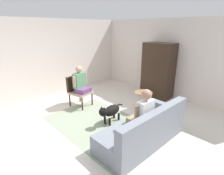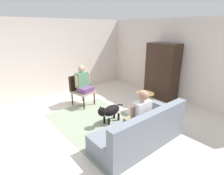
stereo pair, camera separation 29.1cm
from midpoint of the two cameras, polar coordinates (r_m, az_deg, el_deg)
ground_plane at (r=4.81m, az=0.04°, el=-10.94°), size 7.00×7.00×0.00m
back_wall at (r=6.58m, az=20.55°, el=8.42°), size 6.33×0.12×2.66m
left_wall at (r=6.89m, az=-13.99°, el=9.47°), size 0.12×6.43×2.66m
area_rug at (r=4.70m, az=-1.85°, el=-11.67°), size 2.94×1.88×0.01m
couch at (r=3.94m, az=11.58°, el=-13.58°), size 0.88×2.10×0.86m
armchair at (r=5.73m, az=-8.74°, el=-0.08°), size 0.73×0.68×0.94m
person_on_couch at (r=3.74m, az=11.15°, el=-7.83°), size 0.46×0.55×0.82m
person_on_armchair at (r=5.56m, az=-7.75°, el=1.95°), size 0.49×0.56×0.81m
round_end_table at (r=5.32m, az=11.88°, el=-3.81°), size 0.52×0.52×0.59m
dog at (r=4.62m, az=1.11°, el=-7.49°), size 0.33×0.88×0.55m
armoire_cabinet at (r=6.41m, az=16.92°, el=4.96°), size 1.04×0.56×1.88m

